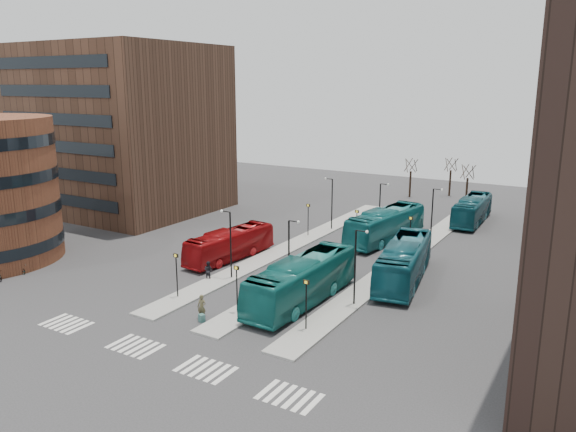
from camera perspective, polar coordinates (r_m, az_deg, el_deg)
The scene contains 20 objects.
ground at distance 36.82m, azimuth -18.73°, elevation -15.17°, with size 160.00×160.00×0.00m, color #2F2F31.
island_left at distance 60.75m, azimuth 0.54°, elevation -2.94°, with size 2.50×45.00×0.15m, color gray.
island_mid at distance 58.08m, azimuth 5.67°, elevation -3.78°, with size 2.50×45.00×0.15m, color gray.
island_right at distance 55.92m, azimuth 11.25°, elevation -4.66°, with size 2.50×45.00×0.15m, color gray.
suitcase at distance 42.42m, azimuth -8.75°, elevation -10.21°, with size 0.46×0.37×0.58m, color navy.
red_bus at distance 56.06m, azimuth -5.91°, elevation -2.88°, with size 2.55×10.91×3.04m, color maroon.
teal_bus_a at distance 44.91m, azimuth 1.48°, elevation -6.56°, with size 3.09×13.23×3.68m, color #146865.
teal_bus_b at distance 62.98m, azimuth 9.87°, elevation -0.89°, with size 3.07×13.14×3.66m, color #15686C.
teal_bus_c at distance 50.61m, azimuth 11.70°, elevation -4.54°, with size 3.05×13.04×3.63m, color #145966.
teal_bus_d at distance 73.90m, azimuth 18.20°, elevation 0.60°, with size 2.76×11.82×3.29m, color #124F5C.
traveller at distance 42.72m, azimuth -8.76°, elevation -9.11°, with size 0.68×0.44×1.86m, color brown.
commuter_a at distance 50.82m, azimuth -8.10°, elevation -5.48°, with size 0.81×0.63×1.68m, color black.
commuter_b at distance 44.65m, azimuth -2.75°, elevation -7.95°, with size 1.08×0.45×1.84m, color black.
commuter_c at distance 45.24m, azimuth -0.55°, elevation -7.88°, with size 0.97×0.56×1.50m, color black.
bicycle_far at distance 57.58m, azimuth -25.44°, elevation -4.85°, with size 0.56×1.62×0.85m, color gray.
crosswalk_stripes at distance 38.05m, azimuth -12.27°, elevation -13.75°, with size 22.35×2.40×0.01m.
office_block at distance 80.75m, azimuth -16.82°, elevation 8.46°, with size 25.00×20.12×22.00m.
sign_poles at distance 51.60m, azimuth 1.98°, elevation -3.23°, with size 12.45×22.12×3.65m.
lamp_posts at distance 55.12m, azimuth 5.46°, elevation -0.93°, with size 14.04×20.24×6.12m.
bare_trees at distance 87.25m, azimuth 15.37°, elevation 3.40°, with size 10.97×8.14×5.90m.
Camera 1 is at (25.46, -20.30, 17.18)m, focal length 35.00 mm.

